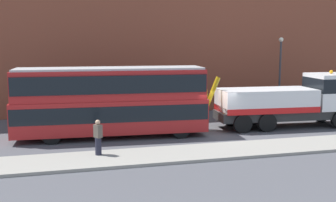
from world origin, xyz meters
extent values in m
plane|color=#4C4C51|center=(0.00, 0.00, 0.00)|extent=(120.00, 120.00, 0.00)
cube|color=gray|center=(0.00, -4.20, 0.07)|extent=(60.00, 2.80, 0.15)
cube|color=brown|center=(0.00, 8.37, 8.00)|extent=(60.00, 1.20, 16.00)
cube|color=#2D2D2D|center=(5.10, 0.54, 0.85)|extent=(9.11, 2.73, 0.55)
cube|color=white|center=(8.30, 0.35, 2.28)|extent=(2.75, 2.75, 2.30)
cube|color=black|center=(8.30, 0.35, 2.73)|extent=(2.77, 2.77, 0.90)
cube|color=silver|center=(3.80, 0.61, 1.83)|extent=(6.24, 2.95, 1.40)
cube|color=red|center=(3.80, 0.61, 1.31)|extent=(6.24, 3.00, 0.36)
cylinder|color=#B79914|center=(0.10, 0.83, 2.13)|extent=(1.25, 0.35, 2.52)
sphere|color=orange|center=(8.30, 0.35, 3.55)|extent=(0.24, 0.24, 0.24)
cylinder|color=black|center=(8.46, 1.45, 0.58)|extent=(1.18, 0.41, 1.16)
cylinder|color=black|center=(3.47, 1.74, 0.58)|extent=(1.18, 0.41, 1.16)
cylinder|color=black|center=(3.34, -0.47, 0.58)|extent=(1.18, 0.41, 1.16)
cylinder|color=black|center=(1.87, 1.84, 0.58)|extent=(1.18, 0.41, 1.16)
cylinder|color=black|center=(1.74, -0.38, 0.58)|extent=(1.18, 0.41, 1.16)
cube|color=#AD1E1E|center=(-6.10, 0.54, 1.29)|extent=(11.13, 3.14, 1.90)
cube|color=#AD1E1E|center=(-6.10, 0.54, 3.09)|extent=(10.90, 3.03, 1.70)
cube|color=black|center=(-6.10, 0.54, 1.54)|extent=(11.02, 3.18, 0.90)
cube|color=black|center=(-6.10, 0.54, 3.19)|extent=(10.80, 3.17, 1.00)
cube|color=#B2B2B2|center=(-6.10, 0.54, 4.00)|extent=(10.68, 2.91, 0.12)
cube|color=yellow|center=(-0.59, 0.21, 2.54)|extent=(0.15, 1.50, 0.44)
cylinder|color=black|center=(-2.14, 1.39, 0.52)|extent=(1.06, 0.36, 1.04)
cylinder|color=black|center=(-2.27, -0.77, 0.52)|extent=(1.06, 0.36, 1.04)
cylinder|color=black|center=(-9.33, 1.81, 0.52)|extent=(1.06, 0.36, 1.04)
cylinder|color=black|center=(-9.46, -0.35, 0.52)|extent=(1.06, 0.36, 1.04)
cylinder|color=#232333|center=(-7.23, -3.61, 0.57)|extent=(0.41, 0.41, 0.85)
cube|color=brown|center=(-7.23, -3.61, 1.31)|extent=(0.42, 0.48, 0.62)
sphere|color=tan|center=(-7.23, -3.61, 1.74)|extent=(0.24, 0.24, 0.24)
cylinder|color=#38383D|center=(7.88, 6.17, 2.75)|extent=(0.16, 0.16, 5.50)
sphere|color=#EAE5C6|center=(7.88, 6.17, 5.65)|extent=(0.36, 0.36, 0.36)
camera|label=1|loc=(-8.74, -22.86, 5.58)|focal=43.70mm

